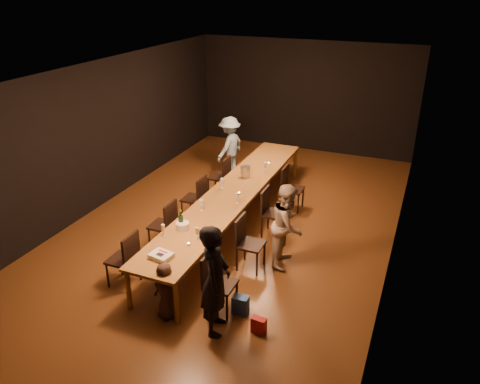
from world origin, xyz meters
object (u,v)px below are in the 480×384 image
at_px(table, 233,194).
at_px(plate_stack, 183,226).
at_px(chair_left_0, 122,259).
at_px(man_blue, 230,146).
at_px(champagne_bottle, 181,219).
at_px(chair_right_2, 274,213).
at_px(child, 166,291).
at_px(chair_right_1, 251,244).
at_px(chair_left_1, 162,225).
at_px(chair_right_3, 293,189).
at_px(chair_left_3, 219,176).
at_px(woman_birthday, 215,280).
at_px(woman_tan, 288,225).
at_px(ice_bucket, 246,171).
at_px(chair_left_2, 194,198).
at_px(birthday_cake, 161,256).
at_px(chair_right_0, 220,284).

bearing_deg(table, plate_stack, -95.97).
height_order(chair_left_0, plate_stack, chair_left_0).
height_order(man_blue, champagne_bottle, man_blue).
bearing_deg(chair_right_2, child, -13.22).
bearing_deg(chair_right_1, plate_stack, -66.56).
bearing_deg(chair_left_1, chair_right_3, -35.31).
distance_m(chair_left_1, chair_left_3, 2.40).
height_order(woman_birthday, woman_tan, woman_birthday).
xyz_separation_m(plate_stack, ice_bucket, (0.12, 2.44, 0.05)).
xyz_separation_m(chair_left_0, child, (1.04, -0.42, -0.03)).
height_order(chair_left_0, chair_left_2, same).
bearing_deg(chair_right_1, birthday_cake, -34.28).
relative_size(chair_right_2, champagne_bottle, 2.73).
xyz_separation_m(table, chair_right_3, (0.85, 1.20, -0.24)).
distance_m(chair_right_3, chair_left_3, 1.70).
bearing_deg(chair_right_0, chair_right_2, 180.00).
bearing_deg(woman_birthday, chair_left_0, 62.31).
xyz_separation_m(table, man_blue, (-1.15, 2.47, 0.02)).
distance_m(chair_right_0, woman_birthday, 0.54).
distance_m(chair_left_2, woman_birthday, 3.35).
height_order(chair_right_1, chair_left_2, same).
relative_size(chair_right_3, chair_left_2, 1.00).
relative_size(chair_right_1, chair_left_3, 1.00).
relative_size(chair_left_2, woman_tan, 0.64).
distance_m(chair_left_0, champagne_bottle, 1.11).
height_order(chair_right_3, man_blue, man_blue).
xyz_separation_m(chair_left_1, ice_bucket, (0.79, 2.00, 0.40)).
relative_size(chair_right_0, ice_bucket, 4.17).
xyz_separation_m(chair_left_3, woman_birthday, (1.82, -4.00, 0.35)).
xyz_separation_m(chair_right_0, woman_tan, (0.50, 1.59, 0.26)).
height_order(chair_left_3, birthday_cake, chair_left_3).
height_order(chair_right_1, chair_left_1, same).
bearing_deg(chair_right_2, chair_left_2, -90.00).
distance_m(woman_tan, birthday_cake, 2.20).
bearing_deg(chair_right_2, chair_left_0, -35.31).
bearing_deg(chair_right_0, woman_tan, 162.40).
bearing_deg(chair_right_1, chair_right_3, 180.00).
bearing_deg(birthday_cake, chair_right_2, 79.40).
xyz_separation_m(child, champagne_bottle, (-0.40, 1.21, 0.48)).
xyz_separation_m(table, plate_stack, (-0.17, -1.64, 0.11)).
relative_size(chair_left_1, champagne_bottle, 2.73).
height_order(chair_left_2, plate_stack, chair_left_2).
xyz_separation_m(chair_right_1, man_blue, (-2.00, 3.67, 0.26)).
distance_m(table, chair_right_2, 0.88).
height_order(chair_right_0, chair_left_2, same).
relative_size(chair_left_1, woman_birthday, 0.57).
bearing_deg(table, woman_birthday, -70.97).
height_order(chair_right_1, ice_bucket, ice_bucket).
height_order(chair_left_2, birthday_cake, chair_left_2).
height_order(chair_right_3, chair_left_3, same).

